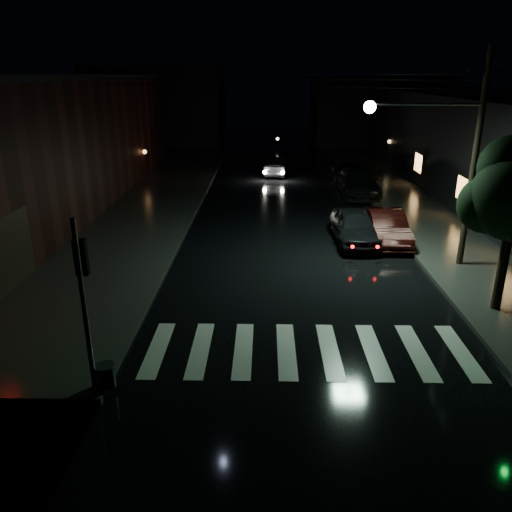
{
  "coord_description": "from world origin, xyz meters",
  "views": [
    {
      "loc": [
        1.78,
        -11.61,
        7.23
      ],
      "look_at": [
        1.49,
        3.74,
        1.6
      ],
      "focal_mm": 35.0,
      "sensor_mm": 36.0,
      "label": 1
    }
  ],
  "objects_px": {
    "parked_car_b": "(386,227)",
    "parked_car_c": "(358,182)",
    "parked_car_a": "(355,227)",
    "parked_car_d": "(348,173)",
    "oncoming_car": "(277,166)"
  },
  "relations": [
    {
      "from": "parked_car_b",
      "to": "parked_car_a",
      "type": "bearing_deg",
      "value": -172.57
    },
    {
      "from": "parked_car_a",
      "to": "oncoming_car",
      "type": "bearing_deg",
      "value": 100.17
    },
    {
      "from": "parked_car_a",
      "to": "parked_car_d",
      "type": "bearing_deg",
      "value": 81.59
    },
    {
      "from": "parked_car_d",
      "to": "parked_car_b",
      "type": "bearing_deg",
      "value": -90.28
    },
    {
      "from": "parked_car_b",
      "to": "parked_car_c",
      "type": "height_order",
      "value": "parked_car_c"
    },
    {
      "from": "parked_car_a",
      "to": "parked_car_b",
      "type": "relative_size",
      "value": 1.02
    },
    {
      "from": "parked_car_a",
      "to": "parked_car_c",
      "type": "bearing_deg",
      "value": 78.52
    },
    {
      "from": "parked_car_d",
      "to": "parked_car_c",
      "type": "bearing_deg",
      "value": -88.79
    },
    {
      "from": "parked_car_d",
      "to": "oncoming_car",
      "type": "bearing_deg",
      "value": 154.71
    },
    {
      "from": "parked_car_a",
      "to": "oncoming_car",
      "type": "relative_size",
      "value": 1.06
    },
    {
      "from": "parked_car_a",
      "to": "parked_car_c",
      "type": "xyz_separation_m",
      "value": [
        1.8,
        9.62,
        0.04
      ]
    },
    {
      "from": "parked_car_a",
      "to": "parked_car_d",
      "type": "height_order",
      "value": "parked_car_a"
    },
    {
      "from": "parked_car_a",
      "to": "parked_car_c",
      "type": "relative_size",
      "value": 0.81
    },
    {
      "from": "parked_car_d",
      "to": "oncoming_car",
      "type": "height_order",
      "value": "oncoming_car"
    },
    {
      "from": "parked_car_b",
      "to": "parked_car_c",
      "type": "bearing_deg",
      "value": 88.41
    }
  ]
}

